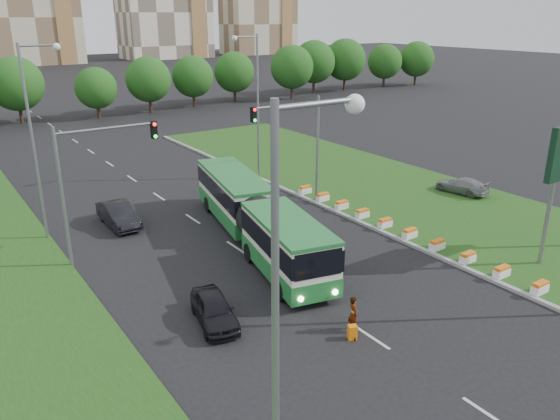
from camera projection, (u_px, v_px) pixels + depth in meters
ground at (336, 271)px, 30.44m from camera, size 360.00×360.00×0.00m
grass_median at (397, 192)px, 43.54m from camera, size 14.00×60.00×0.15m
median_kerb at (329, 209)px, 39.84m from camera, size 0.30×60.00×0.18m
lane_markings at (149, 190)px, 44.35m from camera, size 0.20×100.00×0.01m
flower_planters at (397, 228)px, 35.33m from camera, size 1.10×20.30×0.60m
traffic_mast_median at (300, 135)px, 38.92m from camera, size 5.76×0.32×8.00m
traffic_mast_left at (90, 171)px, 30.07m from camera, size 5.76×0.32×8.00m
street_lamps at (202, 140)px, 34.56m from camera, size 36.00×60.00×12.00m
tree_line at (140, 81)px, 76.87m from camera, size 120.00×8.00×9.00m
articulated_bus at (253, 217)px, 33.48m from camera, size 2.77×17.74×2.92m
car_left_near at (214, 309)px, 25.14m from camera, size 2.49×4.29×1.37m
car_left_far at (118, 215)px, 36.70m from camera, size 1.67×4.75×1.56m
car_median at (462, 185)px, 43.02m from camera, size 2.36×4.43×1.22m
pedestrian at (353, 314)px, 24.46m from camera, size 0.59×0.72×1.70m
shopping_trolley at (352, 332)px, 23.99m from camera, size 0.39×0.41×0.66m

